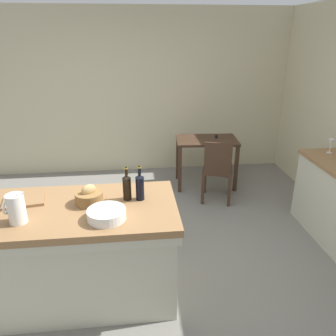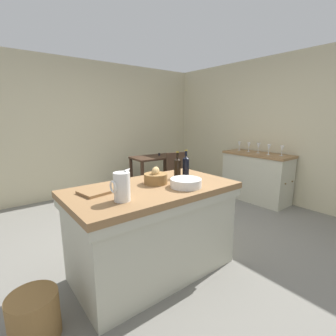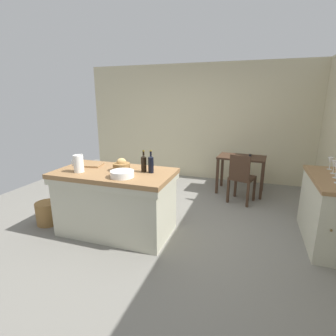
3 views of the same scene
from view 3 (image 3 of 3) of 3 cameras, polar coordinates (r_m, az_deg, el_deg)
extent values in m
plane|color=slate|center=(4.01, -2.09, -12.10)|extent=(6.76, 6.76, 0.00)
cube|color=beige|center=(6.09, 6.53, 9.99)|extent=(5.32, 0.12, 2.60)
cube|color=olive|center=(3.54, -11.84, -1.14)|extent=(1.60, 0.88, 0.06)
cube|color=#BCBAA3|center=(3.56, -11.78, -2.22)|extent=(1.58, 0.86, 0.08)
cube|color=#BCBAA3|center=(3.68, -11.47, -7.81)|extent=(1.52, 0.80, 0.83)
cube|color=olive|center=(3.78, 33.01, -2.16)|extent=(0.52, 1.21, 0.04)
cube|color=#BCBAA3|center=(3.92, 32.08, -8.40)|extent=(0.49, 1.18, 0.85)
sphere|color=brown|center=(3.33, 32.53, -11.64)|extent=(0.03, 0.03, 0.03)
cube|color=#3D281C|center=(5.25, 16.09, 2.30)|extent=(0.94, 0.62, 0.04)
cube|color=#3D281C|center=(5.17, 10.89, -1.82)|extent=(0.05, 0.05, 0.70)
cube|color=#3D281C|center=(5.08, 20.09, -2.79)|extent=(0.05, 0.05, 0.70)
cube|color=#3D281C|center=(5.63, 11.93, -0.48)|extent=(0.05, 0.05, 0.70)
cube|color=#3D281C|center=(5.55, 20.37, -1.34)|extent=(0.05, 0.05, 0.70)
cylinder|color=black|center=(5.27, 17.80, 2.70)|extent=(0.04, 0.04, 0.05)
cube|color=#3D281C|center=(4.82, 16.17, -2.08)|extent=(0.50, 0.50, 0.04)
cube|color=#3D281C|center=(4.59, 15.62, 0.14)|extent=(0.35, 0.13, 0.42)
cube|color=#3D281C|center=(5.00, 18.61, -4.54)|extent=(0.05, 0.05, 0.44)
cube|color=#3D281C|center=(5.11, 14.75, -3.83)|extent=(0.05, 0.05, 0.44)
cube|color=#3D281C|center=(4.68, 17.29, -5.79)|extent=(0.05, 0.05, 0.44)
cube|color=#3D281C|center=(4.79, 13.20, -5.01)|extent=(0.05, 0.05, 0.44)
cylinder|color=white|center=(3.58, -19.26, 0.94)|extent=(0.13, 0.13, 0.23)
cone|color=white|center=(3.52, -18.68, 2.83)|extent=(0.07, 0.04, 0.06)
torus|color=white|center=(3.63, -20.22, 1.20)|extent=(0.02, 0.10, 0.10)
cylinder|color=white|center=(3.23, -10.15, -1.30)|extent=(0.30, 0.30, 0.08)
cylinder|color=olive|center=(3.53, -10.29, 0.27)|extent=(0.23, 0.23, 0.10)
ellipsoid|color=tan|center=(3.51, -10.35, 1.38)|extent=(0.14, 0.13, 0.10)
cube|color=olive|center=(3.89, -16.85, 0.65)|extent=(0.36, 0.28, 0.02)
cylinder|color=black|center=(3.36, -3.82, 0.64)|extent=(0.07, 0.07, 0.20)
cone|color=black|center=(3.33, -3.85, 2.55)|extent=(0.07, 0.07, 0.02)
cylinder|color=black|center=(3.32, -3.86, 3.36)|extent=(0.03, 0.03, 0.07)
cylinder|color=#B29933|center=(3.32, -3.87, 3.87)|extent=(0.03, 0.03, 0.01)
cylinder|color=black|center=(3.42, -5.41, 0.79)|extent=(0.07, 0.07, 0.20)
cone|color=black|center=(3.39, -5.45, 2.60)|extent=(0.07, 0.07, 0.02)
cylinder|color=black|center=(3.38, -5.47, 3.38)|extent=(0.03, 0.03, 0.07)
cylinder|color=#B29933|center=(3.38, -5.48, 3.86)|extent=(0.03, 0.03, 0.01)
cylinder|color=white|center=(3.78, 33.13, -1.81)|extent=(0.06, 0.06, 0.00)
cylinder|color=white|center=(3.77, 33.21, -1.24)|extent=(0.01, 0.01, 0.07)
cylinder|color=white|center=(3.99, 32.76, -0.99)|extent=(0.06, 0.06, 0.00)
cylinder|color=white|center=(3.98, 32.83, -0.47)|extent=(0.01, 0.01, 0.07)
cone|color=white|center=(3.96, 33.01, 0.72)|extent=(0.07, 0.07, 0.10)
cylinder|color=white|center=(4.20, 32.20, -0.21)|extent=(0.06, 0.06, 0.00)
cylinder|color=white|center=(4.19, 32.26, 0.27)|extent=(0.01, 0.01, 0.07)
cone|color=white|center=(4.17, 32.42, 1.37)|extent=(0.07, 0.07, 0.10)
cylinder|color=olive|center=(4.33, -25.13, -9.02)|extent=(0.34, 0.34, 0.34)
camera|label=1|loc=(1.42, -56.14, 24.54)|focal=35.58mm
camera|label=2|loc=(3.21, -51.91, 4.26)|focal=26.16mm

